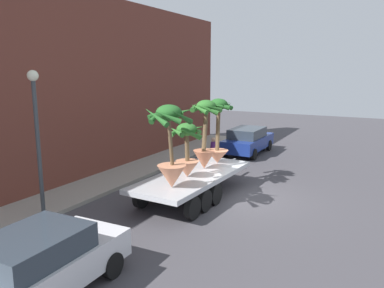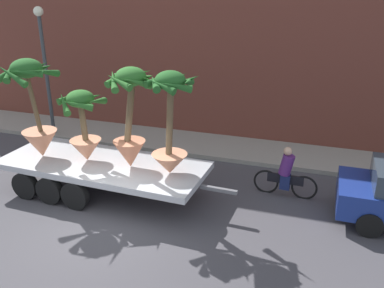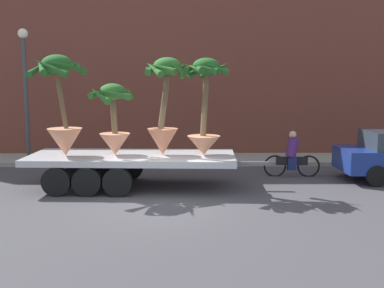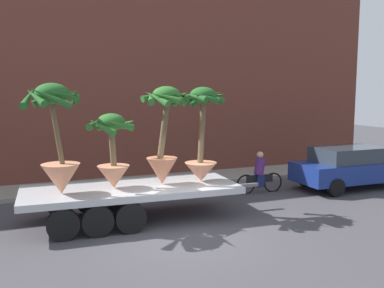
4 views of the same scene
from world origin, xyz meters
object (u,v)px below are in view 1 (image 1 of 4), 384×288
object	(u,v)px
flatbed_trailer	(190,181)
potted_palm_rear	(171,148)
cyclist	(213,153)
potted_palm_front	(187,150)
trailing_car	(40,263)
potted_palm_middle	(205,134)
street_lamp	(37,125)
parked_car	(248,140)
potted_palm_extra	(218,130)

from	to	relation	value
flatbed_trailer	potted_palm_rear	distance (m)	2.37
flatbed_trailer	cyclist	world-z (taller)	cyclist
potted_palm_front	trailing_car	distance (m)	7.11
potted_palm_middle	cyclist	world-z (taller)	potted_palm_middle
potted_palm_middle	street_lamp	xyz separation A→B (m)	(-5.23, 3.56, 0.82)
flatbed_trailer	parked_car	xyz separation A→B (m)	(8.92, 0.86, 0.06)
potted_palm_middle	cyclist	size ratio (longest dim) A/B	1.53
trailing_car	flatbed_trailer	bearing A→B (deg)	1.48
parked_car	potted_palm_extra	bearing A→B (deg)	-171.86
street_lamp	parked_car	bearing A→B (deg)	-11.64
parked_car	trailing_car	xyz separation A→B (m)	(-16.18, -1.05, -0.00)
flatbed_trailer	street_lamp	bearing A→B (deg)	138.61
potted_palm_middle	potted_palm_extra	distance (m)	1.16
flatbed_trailer	parked_car	distance (m)	8.96
cyclist	street_lamp	distance (m)	9.88
flatbed_trailer	potted_palm_rear	size ratio (longest dim) A/B	2.44
flatbed_trailer	cyclist	bearing A→B (deg)	15.47
potted_palm_rear	potted_palm_middle	distance (m)	2.95
cyclist	trailing_car	distance (m)	12.69
cyclist	potted_palm_rear	bearing A→B (deg)	-166.79
flatbed_trailer	trailing_car	xyz separation A→B (m)	(-7.26, -0.19, 0.06)
potted_palm_extra	parked_car	xyz separation A→B (m)	(6.53, 0.93, -1.58)
cyclist	parked_car	bearing A→B (deg)	-9.56
flatbed_trailer	potted_palm_rear	xyz separation A→B (m)	(-1.71, -0.18, 1.63)
potted_palm_front	potted_palm_rear	bearing A→B (deg)	-173.48
potted_palm_rear	cyclist	xyz separation A→B (m)	(7.03, 1.65, -1.73)
flatbed_trailer	trailing_car	size ratio (longest dim) A/B	1.71
potted_palm_rear	street_lamp	size ratio (longest dim) A/B	0.60
flatbed_trailer	potted_palm_middle	distance (m)	2.06
cyclist	parked_car	size ratio (longest dim) A/B	0.41
flatbed_trailer	street_lamp	size ratio (longest dim) A/B	1.46
street_lamp	flatbed_trailer	bearing A→B (deg)	-41.39
flatbed_trailer	potted_palm_extra	bearing A→B (deg)	-1.66
potted_palm_front	cyclist	distance (m)	5.92
potted_palm_middle	potted_palm_front	bearing A→B (deg)	179.37
potted_palm_extra	street_lamp	distance (m)	7.39
potted_palm_rear	trailing_car	xyz separation A→B (m)	(-5.55, -0.01, -1.58)
potted_palm_middle	street_lamp	distance (m)	6.38
potted_palm_rear	potted_palm_extra	distance (m)	4.11
flatbed_trailer	trailing_car	distance (m)	7.26
potted_palm_rear	trailing_car	size ratio (longest dim) A/B	0.70
flatbed_trailer	potted_palm_middle	xyz separation A→B (m)	(1.23, -0.03, 1.65)
trailing_car	street_lamp	xyz separation A→B (m)	(3.26, 3.72, 2.40)
potted_palm_middle	parked_car	world-z (taller)	potted_palm_middle
parked_car	trailing_car	bearing A→B (deg)	-176.28
potted_palm_front	trailing_car	world-z (taller)	potted_palm_front
potted_palm_middle	cyclist	xyz separation A→B (m)	(4.08, 1.50, -1.74)
parked_car	trailing_car	size ratio (longest dim) A/B	1.10
potted_palm_extra	cyclist	distance (m)	3.73
potted_palm_front	potted_palm_middle	bearing A→B (deg)	-0.63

